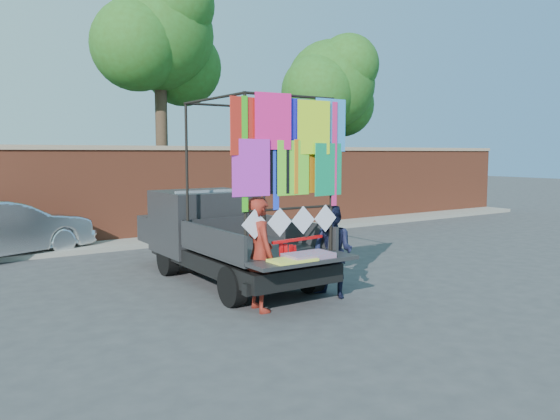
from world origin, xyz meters
TOP-DOWN VIEW (x-y plane):
  - ground at (0.00, 0.00)m, footprint 90.00×90.00m
  - brick_wall at (0.00, 7.00)m, footprint 30.00×0.45m
  - curb at (0.00, 6.30)m, footprint 30.00×1.20m
  - tree_mid at (1.02, 8.12)m, footprint 4.20×3.30m
  - tree_right at (7.52, 8.12)m, footprint 4.20×3.30m
  - pickup_truck at (-0.41, 1.92)m, footprint 2.09×5.24m
  - woman at (-0.93, -0.56)m, footprint 0.48×0.68m
  - man at (0.49, -0.58)m, footprint 0.80×0.91m
  - streamer_bundle at (-0.34, -0.58)m, footprint 1.04×0.17m

SIDE VIEW (x-z plane):
  - ground at x=0.00m, z-range 0.00..0.00m
  - curb at x=0.00m, z-range 0.00..0.12m
  - man at x=0.49m, z-range 0.00..1.55m
  - streamer_bundle at x=-0.34m, z-range 0.48..1.19m
  - pickup_truck at x=-0.41m, z-range -0.81..2.48m
  - woman at x=-0.93m, z-range 0.00..1.76m
  - brick_wall at x=0.00m, z-range 0.02..2.63m
  - tree_right at x=7.52m, z-range 1.44..8.06m
  - tree_mid at x=1.02m, z-range 1.83..9.56m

